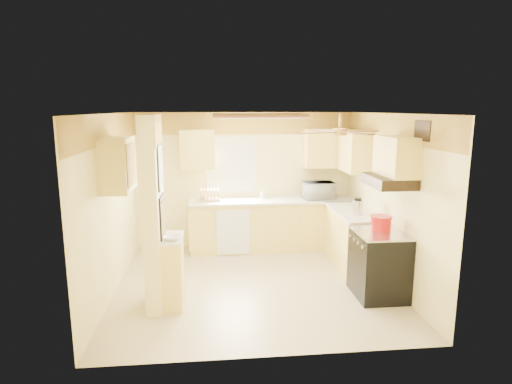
{
  "coord_description": "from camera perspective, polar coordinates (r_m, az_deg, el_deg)",
  "views": [
    {
      "loc": [
        -0.59,
        -5.94,
        2.57
      ],
      "look_at": [
        0.06,
        0.35,
        1.33
      ],
      "focal_mm": 30.0,
      "sensor_mm": 36.0,
      "label": 1
    }
  ],
  "objects": [
    {
      "name": "wall_left",
      "position": [
        6.25,
        -18.79,
        -1.7
      ],
      "size": [
        0.0,
        3.8,
        3.8
      ],
      "primitive_type": "plane",
      "rotation": [
        1.57,
        0.0,
        1.57
      ],
      "color": "#FFEC9B",
      "rests_on": "floor"
    },
    {
      "name": "kettle",
      "position": [
        6.85,
        13.41,
        -1.94
      ],
      "size": [
        0.17,
        0.17,
        0.26
      ],
      "color": "silver",
      "rests_on": "countertop_right"
    },
    {
      "name": "bowl",
      "position": [
        5.51,
        -11.05,
        -6.03
      ],
      "size": [
        0.28,
        0.28,
        0.05
      ],
      "primitive_type": "imported",
      "rotation": [
        0.0,
        0.0,
        -0.39
      ],
      "color": "white",
      "rests_on": "ledge_top"
    },
    {
      "name": "vent_grate",
      "position": [
        5.66,
        21.32,
        7.62
      ],
      "size": [
        0.02,
        0.4,
        0.25
      ],
      "primitive_type": "cube",
      "color": "black",
      "rests_on": "wall_right"
    },
    {
      "name": "wall_right",
      "position": [
        6.61,
        17.33,
        -0.93
      ],
      "size": [
        0.0,
        3.8,
        3.8
      ],
      "primitive_type": "plane",
      "rotation": [
        1.57,
        0.0,
        -1.57
      ],
      "color": "#FFEC9B",
      "rests_on": "floor"
    },
    {
      "name": "dish_rack",
      "position": [
        7.72,
        -6.25,
        -0.6
      ],
      "size": [
        0.37,
        0.29,
        0.2
      ],
      "color": "#DCB47F",
      "rests_on": "countertop_back"
    },
    {
      "name": "upper_cab_right",
      "position": [
        7.62,
        12.7,
        5.41
      ],
      "size": [
        0.35,
        1.0,
        0.7
      ],
      "primitive_type": "cube",
      "color": "#FFDD66",
      "rests_on": "wall_right"
    },
    {
      "name": "countertop_right",
      "position": [
        7.12,
        13.0,
        -2.59
      ],
      "size": [
        0.64,
        1.44,
        0.04
      ],
      "primitive_type": "cube",
      "color": "silver",
      "rests_on": "lower_cabinets_right"
    },
    {
      "name": "floor",
      "position": [
        6.5,
        -0.19,
        -12.2
      ],
      "size": [
        4.0,
        4.0,
        0.0
      ],
      "primitive_type": "plane",
      "color": "beige",
      "rests_on": "ground"
    },
    {
      "name": "microwave",
      "position": [
        7.9,
        8.34,
        0.21
      ],
      "size": [
        0.57,
        0.4,
        0.31
      ],
      "primitive_type": "imported",
      "rotation": [
        0.0,
        0.0,
        3.19
      ],
      "color": "white",
      "rests_on": "countertop_back"
    },
    {
      "name": "lower_cabinets_right",
      "position": [
        7.24,
        12.91,
        -6.21
      ],
      "size": [
        0.6,
        1.4,
        0.9
      ],
      "primitive_type": "cube",
      "color": "#FFDD66",
      "rests_on": "floor"
    },
    {
      "name": "window",
      "position": [
        7.9,
        -3.36,
        3.66
      ],
      "size": [
        0.92,
        0.02,
        1.02
      ],
      "color": "white",
      "rests_on": "wall_back"
    },
    {
      "name": "partition_column",
      "position": [
        5.6,
        -13.53,
        -2.84
      ],
      "size": [
        0.2,
        0.7,
        2.5
      ],
      "primitive_type": "cube",
      "color": "#FFEC9B",
      "rests_on": "floor"
    },
    {
      "name": "dishwasher_panel",
      "position": [
        7.54,
        -3.06,
        -5.4
      ],
      "size": [
        0.58,
        0.02,
        0.8
      ],
      "primitive_type": "cube",
      "color": "white",
      "rests_on": "lower_cabinets_back"
    },
    {
      "name": "dutch_oven",
      "position": [
        6.16,
        16.32,
        -3.97
      ],
      "size": [
        0.3,
        0.3,
        0.2
      ],
      "color": "red",
      "rests_on": "stove"
    },
    {
      "name": "range_hood",
      "position": [
        5.95,
        17.28,
        1.4
      ],
      "size": [
        0.5,
        0.76,
        0.14
      ],
      "primitive_type": "cube",
      "color": "black",
      "rests_on": "upper_cab_over_stove"
    },
    {
      "name": "countertop_back",
      "position": [
        7.78,
        2.32,
        -1.15
      ],
      "size": [
        3.04,
        0.64,
        0.04
      ],
      "primitive_type": "cube",
      "color": "silver",
      "rests_on": "lower_cabinets_back"
    },
    {
      "name": "utensil_crock",
      "position": [
        7.86,
        0.9,
        -0.4
      ],
      "size": [
        0.1,
        0.1,
        0.19
      ],
      "color": "white",
      "rests_on": "countertop_back"
    },
    {
      "name": "upper_cab_over_stove",
      "position": [
        5.94,
        18.22,
        4.55
      ],
      "size": [
        0.35,
        0.76,
        0.52
      ],
      "primitive_type": "cube",
      "color": "#FFDD66",
      "rests_on": "wall_right"
    },
    {
      "name": "stove",
      "position": [
        6.21,
        16.06,
        -9.21
      ],
      "size": [
        0.68,
        0.77,
        0.92
      ],
      "color": "black",
      "rests_on": "floor"
    },
    {
      "name": "partition_ledge",
      "position": [
        5.82,
        -10.98,
        -10.49
      ],
      "size": [
        0.25,
        0.55,
        0.9
      ],
      "primitive_type": "cube",
      "color": "#FFDD66",
      "rests_on": "floor"
    },
    {
      "name": "wallpaper_border",
      "position": [
        7.84,
        -1.57,
        9.12
      ],
      "size": [
        4.0,
        0.02,
        0.4
      ],
      "primitive_type": "cube",
      "color": "#FFD14B",
      "rests_on": "wall_back"
    },
    {
      "name": "ceiling",
      "position": [
        5.97,
        -0.21,
        10.43
      ],
      "size": [
        4.0,
        4.0,
        0.0
      ],
      "primitive_type": "plane",
      "rotation": [
        3.14,
        0.0,
        0.0
      ],
      "color": "white",
      "rests_on": "wall_back"
    },
    {
      "name": "upper_cab_left_wall",
      "position": [
        5.87,
        -18.02,
        3.51
      ],
      "size": [
        0.35,
        0.75,
        0.7
      ],
      "primitive_type": "cube",
      "color": "#FFDD66",
      "rests_on": "wall_left"
    },
    {
      "name": "upper_cab_back_right",
      "position": [
        7.99,
        9.75,
        5.77
      ],
      "size": [
        0.9,
        0.35,
        0.7
      ],
      "primitive_type": "cube",
      "color": "#FFDD66",
      "rests_on": "wall_back"
    },
    {
      "name": "upper_cab_back_left",
      "position": [
        7.7,
        -7.81,
        5.63
      ],
      "size": [
        0.6,
        0.35,
        0.7
      ],
      "primitive_type": "cube",
      "color": "#FFDD66",
      "rests_on": "wall_back"
    },
    {
      "name": "ledge_top",
      "position": [
        5.66,
        -11.16,
        -6.06
      ],
      "size": [
        0.28,
        0.58,
        0.04
      ],
      "primitive_type": "cube",
      "color": "silver",
      "rests_on": "partition_ledge"
    },
    {
      "name": "wall_front",
      "position": [
        4.29,
        2.32,
        -6.83
      ],
      "size": [
        4.0,
        0.0,
        4.0
      ],
      "primitive_type": "plane",
      "rotation": [
        -1.57,
        0.0,
        0.0
      ],
      "color": "#FFEC9B",
      "rests_on": "floor"
    },
    {
      "name": "lower_cabinets_back",
      "position": [
        7.91,
        2.28,
        -4.46
      ],
      "size": [
        3.0,
        0.6,
        0.9
      ],
      "primitive_type": "cube",
      "color": "#FFDD66",
      "rests_on": "floor"
    },
    {
      "name": "poster_nashville",
      "position": [
        5.6,
        -12.37,
        -3.33
      ],
      "size": [
        0.02,
        0.42,
        0.57
      ],
      "color": "black",
      "rests_on": "partition_column"
    },
    {
      "name": "poster_menu",
      "position": [
        5.48,
        -12.65,
        3.28
      ],
      "size": [
        0.02,
        0.42,
        0.57
      ],
      "color": "black",
      "rests_on": "partition_column"
    },
    {
      "name": "ceiling_light_panel",
      "position": [
        6.48,
        0.25,
        10.09
      ],
      "size": [
        1.35,
        0.95,
        0.06
      ],
      "color": "brown",
      "rests_on": "ceiling"
    },
    {
      "name": "ceiling_fan",
      "position": [
        5.48,
        11.1,
        7.93
      ],
      "size": [
        1.15,
        1.15,
        0.26
      ],
      "color": "gold",
      "rests_on": "ceiling"
    },
    {
      "name": "wall_back",
      "position": [
        7.97,
        -1.54,
        1.56
      ],
      "size": [
        4.0,
        0.0,
        4.0
      ],
      "primitive_type": "plane",
      "rotation": [
        1.57,
        0.0,
        0.0
      ],
      "color": "#FFEC9B",
      "rests_on": "floor"
    }
  ]
}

